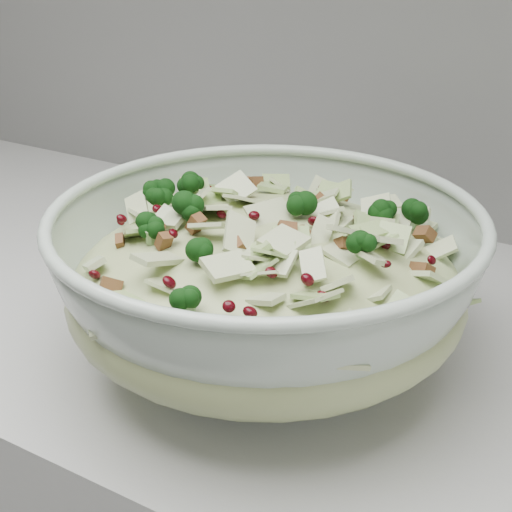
{
  "coord_description": "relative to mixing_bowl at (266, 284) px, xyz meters",
  "views": [
    {
      "loc": [
        0.28,
        1.12,
        1.27
      ],
      "look_at": [
        0.01,
        1.59,
        1.01
      ],
      "focal_mm": 50.0,
      "sensor_mm": 36.0,
      "label": 1
    }
  ],
  "objects": [
    {
      "name": "mixing_bowl",
      "position": [
        0.0,
        0.0,
        0.0
      ],
      "size": [
        0.43,
        0.43,
        0.15
      ],
      "rotation": [
        0.0,
        0.0,
        -0.18
      ],
      "color": "#ACBEAD",
      "rests_on": "counter"
    },
    {
      "name": "salad",
      "position": [
        0.0,
        0.0,
        0.02
      ],
      "size": [
        0.42,
        0.42,
        0.15
      ],
      "rotation": [
        0.0,
        0.0,
        -0.26
      ],
      "color": "#A6B179",
      "rests_on": "mixing_bowl"
    }
  ]
}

